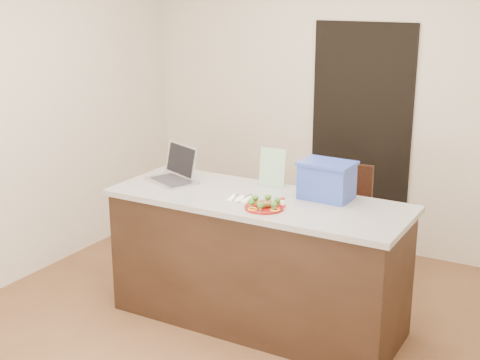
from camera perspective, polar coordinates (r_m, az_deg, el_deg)
The scene contains 16 objects.
ground at distance 4.66m, azimuth -0.07°, elevation -13.18°, with size 4.00×4.00×0.00m, color brown.
room_shell at distance 4.11m, azimuth -0.07°, elevation 6.87°, with size 4.00×4.00×4.00m.
doorway at distance 5.97m, azimuth 10.22°, elevation 3.54°, with size 0.90×0.02×2.00m, color black.
island at distance 4.65m, azimuth 1.46°, elevation -6.89°, with size 2.06×0.76×0.92m.
plate at distance 4.27m, azimuth 2.09°, elevation -2.33°, with size 0.25×0.25×0.02m.
meatballs at distance 4.26m, azimuth 2.06°, elevation -2.04°, with size 0.10×0.10×0.04m.
broccoli at distance 4.26m, azimuth 2.09°, elevation -1.82°, with size 0.21×0.21×0.04m.
pepper_rings at distance 4.27m, azimuth 2.09°, elevation -2.22°, with size 0.25×0.25×0.01m.
napkin at distance 4.47m, azimuth -0.06°, elevation -1.58°, with size 0.13×0.13×0.01m, color white.
fork at distance 4.48m, azimuth -0.23°, elevation -1.44°, with size 0.04×0.15×0.00m.
knife at distance 4.44m, azimuth 0.15°, elevation -1.62°, with size 0.02×0.21×0.01m.
yogurt_bottle at distance 4.25m, azimuth 3.67°, elevation -2.12°, with size 0.04×0.04×0.08m.
laptop at distance 4.90m, azimuth -5.47°, elevation 0.79°, with size 0.43×0.42×0.26m.
leaflet at distance 4.72m, azimuth 2.77°, elevation 1.07°, with size 0.19×0.00×0.27m, color silver.
blue_box at distance 4.47m, azimuth 7.41°, elevation -0.00°, with size 0.36×0.27×0.25m.
chair at distance 5.20m, azimuth 8.37°, elevation -3.35°, with size 0.47×0.48×0.98m.
Camera 1 is at (2.00, -3.53, 2.30)m, focal length 50.00 mm.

